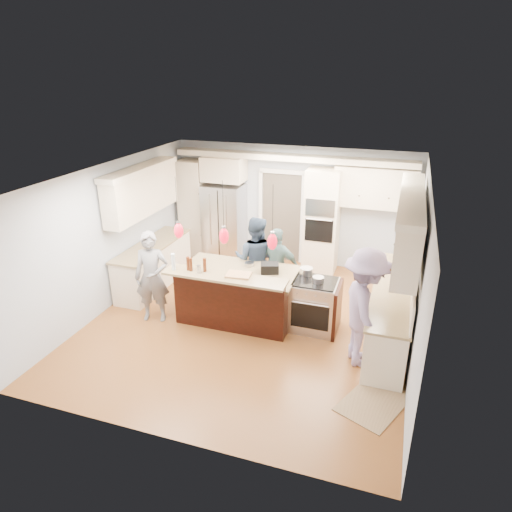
{
  "coord_description": "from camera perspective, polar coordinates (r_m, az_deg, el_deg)",
  "views": [
    {
      "loc": [
        2.38,
        -6.8,
        4.29
      ],
      "look_at": [
        0.0,
        0.35,
        1.15
      ],
      "focal_mm": 32.0,
      "sensor_mm": 36.0,
      "label": 1
    }
  ],
  "objects": [
    {
      "name": "pendant_lights",
      "position": [
        7.26,
        -4.03,
        2.53
      ],
      "size": [
        1.75,
        0.15,
        1.03
      ],
      "color": "black",
      "rests_on": "ground"
    },
    {
      "name": "water_bottle",
      "position": [
        7.75,
        -10.29,
        -0.72
      ],
      "size": [
        0.07,
        0.07,
        0.29
      ],
      "primitive_type": "cylinder",
      "rotation": [
        0.0,
        0.0,
        0.05
      ],
      "color": "silver",
      "rests_on": "kitchen_island"
    },
    {
      "name": "pot_large",
      "position": [
        8.0,
        6.3,
        -1.92
      ],
      "size": [
        0.23,
        0.23,
        0.13
      ],
      "primitive_type": "cylinder",
      "color": "#B7B7BC",
      "rests_on": "island_range"
    },
    {
      "name": "person_bar_end",
      "position": [
        8.29,
        -12.87,
        -2.59
      ],
      "size": [
        0.7,
        0.56,
        1.68
      ],
      "primitive_type": "imported",
      "rotation": [
        0.0,
        0.0,
        0.28
      ],
      "color": "slate",
      "rests_on": "ground"
    },
    {
      "name": "cutting_board",
      "position": [
        7.48,
        -2.19,
        -2.36
      ],
      "size": [
        0.43,
        0.33,
        0.03
      ],
      "primitive_type": "cube",
      "rotation": [
        0.0,
        0.0,
        0.11
      ],
      "color": "tan",
      "rests_on": "kitchen_island"
    },
    {
      "name": "oven_column",
      "position": [
        10.11,
        8.24,
        4.29
      ],
      "size": [
        0.72,
        0.69,
        2.3
      ],
      "color": "beige",
      "rests_on": "ground"
    },
    {
      "name": "person_far_left",
      "position": [
        8.77,
        -0.08,
        -0.45
      ],
      "size": [
        0.88,
        0.71,
        1.71
      ],
      "primitive_type": "imported",
      "rotation": [
        0.0,
        0.0,
        3.22
      ],
      "color": "#2B3C54",
      "rests_on": "ground"
    },
    {
      "name": "island_range",
      "position": [
        8.03,
        7.47,
        -6.11
      ],
      "size": [
        0.82,
        0.71,
        0.92
      ],
      "color": "#B7B7BC",
      "rests_on": "ground"
    },
    {
      "name": "person_far_right",
      "position": [
        8.69,
        2.66,
        -1.36
      ],
      "size": [
        0.9,
        0.4,
        1.53
      ],
      "primitive_type": "imported",
      "rotation": [
        0.0,
        0.0,
        3.12
      ],
      "color": "slate",
      "rests_on": "ground"
    },
    {
      "name": "refrigerator",
      "position": [
        10.77,
        -3.99,
        4.23
      ],
      "size": [
        0.9,
        0.7,
        1.8
      ],
      "primitive_type": "cube",
      "color": "#B7B7BC",
      "rests_on": "ground"
    },
    {
      "name": "beer_bottle_a",
      "position": [
        7.72,
        -8.49,
        -0.94
      ],
      "size": [
        0.08,
        0.08,
        0.24
      ],
      "primitive_type": "cylinder",
      "rotation": [
        0.0,
        0.0,
        0.42
      ],
      "color": "#4B200D",
      "rests_on": "kitchen_island"
    },
    {
      "name": "room_shell",
      "position": [
        7.62,
        -0.83,
        3.68
      ],
      "size": [
        5.54,
        6.04,
        2.72
      ],
      "color": "#B2BCC6",
      "rests_on": "ground"
    },
    {
      "name": "beer_bottle_c",
      "position": [
        7.63,
        -6.43,
        -1.12
      ],
      "size": [
        0.08,
        0.08,
        0.24
      ],
      "primitive_type": "cylinder",
      "rotation": [
        0.0,
        0.0,
        -0.42
      ],
      "color": "#4B200D",
      "rests_on": "kitchen_island"
    },
    {
      "name": "right_counter_run",
      "position": [
        7.8,
        17.2,
        -2.96
      ],
      "size": [
        0.64,
        3.1,
        2.51
      ],
      "color": "beige",
      "rests_on": "ground"
    },
    {
      "name": "floor_rug",
      "position": [
        6.81,
        14.57,
        -17.26
      ],
      "size": [
        1.07,
        1.24,
        0.01
      ],
      "primitive_type": "cube",
      "rotation": [
        0.0,
        0.0,
        -0.42
      ],
      "color": "#9A8054",
      "rests_on": "ground"
    },
    {
      "name": "back_upper_cabinets",
      "position": [
        10.39,
        0.3,
        8.02
      ],
      "size": [
        5.3,
        0.61,
        2.54
      ],
      "color": "beige",
      "rests_on": "ground"
    },
    {
      "name": "person_range_side",
      "position": [
        7.05,
        13.41,
        -6.36
      ],
      "size": [
        1.08,
        1.39,
        1.89
      ],
      "primitive_type": "imported",
      "rotation": [
        0.0,
        0.0,
        1.92
      ],
      "color": "gray",
      "rests_on": "ground"
    },
    {
      "name": "left_cabinets",
      "position": [
        9.57,
        -13.17,
        2.25
      ],
      "size": [
        0.64,
        2.3,
        2.51
      ],
      "color": "beige",
      "rests_on": "ground"
    },
    {
      "name": "kitchen_island",
      "position": [
        8.28,
        -2.24,
        -4.74
      ],
      "size": [
        2.1,
        1.46,
        1.12
      ],
      "color": "black",
      "rests_on": "ground"
    },
    {
      "name": "drink_can",
      "position": [
        7.61,
        -7.17,
        -1.63
      ],
      "size": [
        0.09,
        0.09,
        0.13
      ],
      "primitive_type": "cylinder",
      "rotation": [
        0.0,
        0.0,
        0.41
      ],
      "color": "#B7B7BC",
      "rests_on": "kitchen_island"
    },
    {
      "name": "ground_plane",
      "position": [
        8.39,
        -0.76,
        -8.15
      ],
      "size": [
        6.0,
        6.0,
        0.0
      ],
      "primitive_type": "plane",
      "color": "brown",
      "rests_on": "ground"
    },
    {
      "name": "beer_bottle_b",
      "position": [
        7.68,
        -8.16,
        -1.07
      ],
      "size": [
        0.06,
        0.06,
        0.23
      ],
      "primitive_type": "cylinder",
      "rotation": [
        0.0,
        0.0,
        -0.0
      ],
      "color": "#4B200D",
      "rests_on": "kitchen_island"
    },
    {
      "name": "pot_small",
      "position": [
        7.77,
        7.79,
        -2.93
      ],
      "size": [
        0.19,
        0.19,
        0.1
      ],
      "primitive_type": "cylinder",
      "color": "#B7B7BC",
      "rests_on": "island_range"
    }
  ]
}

